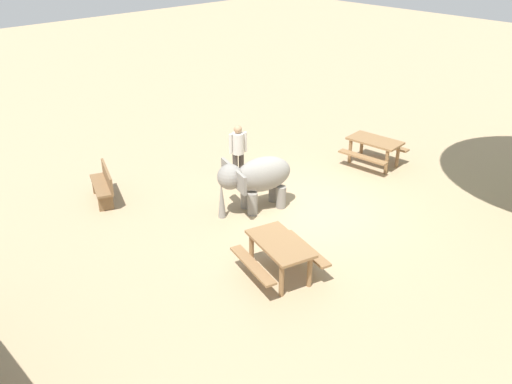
{
  "coord_description": "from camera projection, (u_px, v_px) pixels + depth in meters",
  "views": [
    {
      "loc": [
        -7.86,
        9.13,
        6.54
      ],
      "look_at": [
        0.41,
        1.36,
        0.8
      ],
      "focal_mm": 38.45,
      "sensor_mm": 36.0,
      "label": 1
    }
  ],
  "objects": [
    {
      "name": "ground_plane",
      "position": [
        307.0,
        209.0,
        13.64
      ],
      "size": [
        60.0,
        60.0,
        0.0
      ],
      "primitive_type": "plane",
      "color": "tan"
    },
    {
      "name": "wooden_bench",
      "position": [
        104.0,
        184.0,
        13.85
      ],
      "size": [
        1.45,
        0.87,
        0.88
      ],
      "rotation": [
        0.0,
        0.0,
        5.92
      ],
      "color": "brown",
      "rests_on": "ground_plane"
    },
    {
      "name": "picnic_table_near",
      "position": [
        280.0,
        250.0,
        10.89
      ],
      "size": [
        1.82,
        1.81,
        0.78
      ],
      "rotation": [
        0.0,
        0.0,
        6.03
      ],
      "color": "olive",
      "rests_on": "ground_plane"
    },
    {
      "name": "picnic_table_far",
      "position": [
        374.0,
        146.0,
        15.82
      ],
      "size": [
        1.63,
        1.62,
        0.78
      ],
      "rotation": [
        0.0,
        0.0,
        3.24
      ],
      "color": "olive",
      "rests_on": "ground_plane"
    },
    {
      "name": "person_handler",
      "position": [
        238.0,
        149.0,
        14.67
      ],
      "size": [
        0.32,
        0.49,
        1.62
      ],
      "rotation": [
        0.0,
        0.0,
        2.8
      ],
      "color": "#3F3833",
      "rests_on": "ground_plane"
    },
    {
      "name": "elephant",
      "position": [
        256.0,
        178.0,
        13.27
      ],
      "size": [
        1.43,
        1.96,
        1.35
      ],
      "rotation": [
        0.0,
        0.0,
        1.28
      ],
      "color": "gray",
      "rests_on": "ground_plane"
    }
  ]
}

